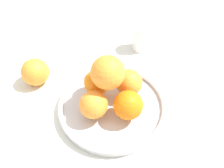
{
  "coord_description": "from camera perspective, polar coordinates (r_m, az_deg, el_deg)",
  "views": [
    {
      "loc": [
        0.09,
        0.34,
        0.48
      ],
      "look_at": [
        0.0,
        0.0,
        0.1
      ],
      "focal_mm": 35.0,
      "sensor_mm": 36.0,
      "label": 1
    }
  ],
  "objects": [
    {
      "name": "drinking_glass",
      "position": [
        0.76,
        7.7,
        11.9
      ],
      "size": [
        0.06,
        0.06,
        0.09
      ],
      "primitive_type": "cylinder",
      "color": "white",
      "rests_on": "ground_plane"
    },
    {
      "name": "fruit_bowl",
      "position": [
        0.58,
        0.0,
        -5.57
      ],
      "size": [
        0.28,
        0.28,
        0.03
      ],
      "color": "silver",
      "rests_on": "ground_plane"
    },
    {
      "name": "orange_pile",
      "position": [
        0.53,
        -0.15,
        -0.98
      ],
      "size": [
        0.17,
        0.16,
        0.14
      ],
      "color": "orange",
      "rests_on": "fruit_bowl"
    },
    {
      "name": "stray_orange",
      "position": [
        0.67,
        -19.38,
        2.98
      ],
      "size": [
        0.08,
        0.08,
        0.08
      ],
      "primitive_type": "sphere",
      "color": "orange",
      "rests_on": "ground_plane"
    },
    {
      "name": "ground_plane",
      "position": [
        0.59,
        0.0,
        -6.37
      ],
      "size": [
        4.0,
        4.0,
        0.0
      ],
      "primitive_type": "plane",
      "color": "silver"
    }
  ]
}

